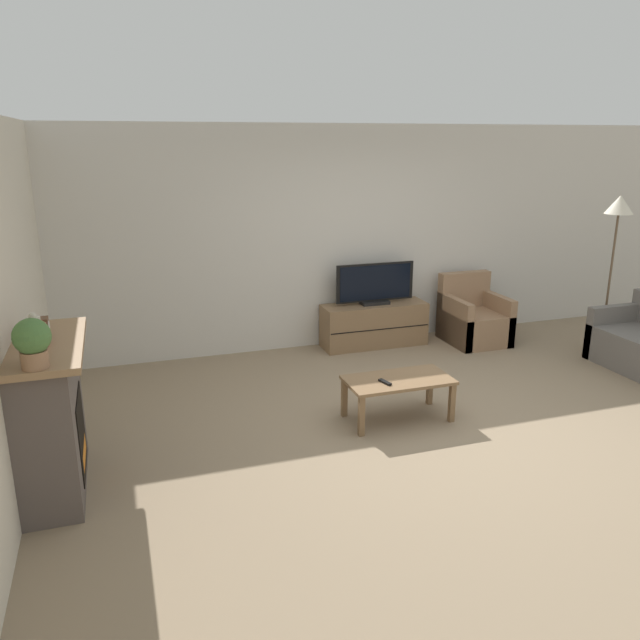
{
  "coord_description": "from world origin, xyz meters",
  "views": [
    {
      "loc": [
        -2.71,
        -4.72,
        2.52
      ],
      "look_at": [
        -0.9,
        0.73,
        0.85
      ],
      "focal_mm": 35.0,
      "sensor_mm": 36.0,
      "label": 1
    }
  ],
  "objects_px": {
    "coffee_table": "(398,384)",
    "remote": "(385,382)",
    "fireplace": "(50,416)",
    "mantel_vase_left": "(35,338)",
    "potted_plant": "(32,341)",
    "tv_stand": "(374,325)",
    "mantel_clock": "(44,328)",
    "mantel_vase_centre_left": "(40,334)",
    "armchair": "(473,320)",
    "floor_lamp": "(618,216)",
    "tv": "(375,285)"
  },
  "relations": [
    {
      "from": "mantel_clock",
      "to": "floor_lamp",
      "type": "distance_m",
      "value": 6.4
    },
    {
      "from": "fireplace",
      "to": "armchair",
      "type": "distance_m",
      "value": 5.29
    },
    {
      "from": "fireplace",
      "to": "tv_stand",
      "type": "distance_m",
      "value": 4.28
    },
    {
      "from": "mantel_vase_left",
      "to": "tv",
      "type": "height_order",
      "value": "mantel_vase_left"
    },
    {
      "from": "armchair",
      "to": "floor_lamp",
      "type": "distance_m",
      "value": 2.09
    },
    {
      "from": "mantel_vase_left",
      "to": "mantel_clock",
      "type": "height_order",
      "value": "mantel_vase_left"
    },
    {
      "from": "coffee_table",
      "to": "remote",
      "type": "xyz_separation_m",
      "value": [
        -0.16,
        -0.07,
        0.07
      ]
    },
    {
      "from": "tv_stand",
      "to": "mantel_vase_centre_left",
      "type": "bearing_deg",
      "value": -145.59
    },
    {
      "from": "tv",
      "to": "tv_stand",
      "type": "bearing_deg",
      "value": 90.0
    },
    {
      "from": "fireplace",
      "to": "coffee_table",
      "type": "distance_m",
      "value": 2.95
    },
    {
      "from": "mantel_vase_left",
      "to": "potted_plant",
      "type": "height_order",
      "value": "potted_plant"
    },
    {
      "from": "mantel_clock",
      "to": "floor_lamp",
      "type": "bearing_deg",
      "value": 11.36
    },
    {
      "from": "fireplace",
      "to": "mantel_vase_centre_left",
      "type": "height_order",
      "value": "mantel_vase_centre_left"
    },
    {
      "from": "mantel_vase_left",
      "to": "armchair",
      "type": "distance_m",
      "value": 5.52
    },
    {
      "from": "tv",
      "to": "remote",
      "type": "relative_size",
      "value": 6.54
    },
    {
      "from": "fireplace",
      "to": "coffee_table",
      "type": "relative_size",
      "value": 1.27
    },
    {
      "from": "mantel_vase_centre_left",
      "to": "coffee_table",
      "type": "height_order",
      "value": "mantel_vase_centre_left"
    },
    {
      "from": "tv_stand",
      "to": "tv",
      "type": "xyz_separation_m",
      "value": [
        -0.0,
        -0.0,
        0.51
      ]
    },
    {
      "from": "coffee_table",
      "to": "fireplace",
      "type": "bearing_deg",
      "value": -174.65
    },
    {
      "from": "mantel_vase_left",
      "to": "armchair",
      "type": "relative_size",
      "value": 0.37
    },
    {
      "from": "fireplace",
      "to": "mantel_clock",
      "type": "xyz_separation_m",
      "value": [
        0.02,
        0.12,
        0.64
      ]
    },
    {
      "from": "armchair",
      "to": "remote",
      "type": "relative_size",
      "value": 5.52
    },
    {
      "from": "mantel_clock",
      "to": "potted_plant",
      "type": "relative_size",
      "value": 0.46
    },
    {
      "from": "mantel_vase_centre_left",
      "to": "tv_stand",
      "type": "relative_size",
      "value": 0.15
    },
    {
      "from": "fireplace",
      "to": "coffee_table",
      "type": "bearing_deg",
      "value": 5.35
    },
    {
      "from": "potted_plant",
      "to": "remote",
      "type": "bearing_deg",
      "value": 14.97
    },
    {
      "from": "tv_stand",
      "to": "tv",
      "type": "bearing_deg",
      "value": -90.0
    },
    {
      "from": "potted_plant",
      "to": "coffee_table",
      "type": "bearing_deg",
      "value": 15.37
    },
    {
      "from": "mantel_clock",
      "to": "remote",
      "type": "distance_m",
      "value": 2.86
    },
    {
      "from": "tv",
      "to": "armchair",
      "type": "bearing_deg",
      "value": -11.02
    },
    {
      "from": "mantel_vase_left",
      "to": "remote",
      "type": "distance_m",
      "value": 2.94
    },
    {
      "from": "tv",
      "to": "coffee_table",
      "type": "relative_size",
      "value": 1.04
    },
    {
      "from": "fireplace",
      "to": "mantel_vase_left",
      "type": "bearing_deg",
      "value": -87.4
    },
    {
      "from": "fireplace",
      "to": "armchair",
      "type": "height_order",
      "value": "fireplace"
    },
    {
      "from": "potted_plant",
      "to": "remote",
      "type": "xyz_separation_m",
      "value": [
        2.75,
        0.73,
        -0.9
      ]
    },
    {
      "from": "fireplace",
      "to": "mantel_vase_left",
      "type": "height_order",
      "value": "mantel_vase_left"
    },
    {
      "from": "potted_plant",
      "to": "tv_stand",
      "type": "bearing_deg",
      "value": 38.89
    },
    {
      "from": "tv_stand",
      "to": "mantel_clock",
      "type": "bearing_deg",
      "value": -148.03
    },
    {
      "from": "potted_plant",
      "to": "tv_stand",
      "type": "relative_size",
      "value": 0.24
    },
    {
      "from": "fireplace",
      "to": "armchair",
      "type": "bearing_deg",
      "value": 23.34
    },
    {
      "from": "mantel_vase_centre_left",
      "to": "floor_lamp",
      "type": "xyz_separation_m",
      "value": [
        6.26,
        1.47,
        0.41
      ]
    },
    {
      "from": "remote",
      "to": "mantel_vase_centre_left",
      "type": "bearing_deg",
      "value": 171.36
    },
    {
      "from": "coffee_table",
      "to": "remote",
      "type": "distance_m",
      "value": 0.19
    },
    {
      "from": "potted_plant",
      "to": "mantel_clock",
      "type": "bearing_deg",
      "value": 89.93
    },
    {
      "from": "mantel_vase_centre_left",
      "to": "armchair",
      "type": "relative_size",
      "value": 0.23
    },
    {
      "from": "tv",
      "to": "fireplace",
      "type": "bearing_deg",
      "value": -146.77
    },
    {
      "from": "mantel_vase_left",
      "to": "mantel_vase_centre_left",
      "type": "xyz_separation_m",
      "value": [
        -0.0,
        0.28,
        -0.06
      ]
    },
    {
      "from": "fireplace",
      "to": "mantel_vase_centre_left",
      "type": "xyz_separation_m",
      "value": [
        0.02,
        -0.09,
        0.65
      ]
    },
    {
      "from": "mantel_clock",
      "to": "coffee_table",
      "type": "distance_m",
      "value": 3.04
    },
    {
      "from": "armchair",
      "to": "coffee_table",
      "type": "xyz_separation_m",
      "value": [
        -1.92,
        -1.82,
        0.07
      ]
    }
  ]
}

